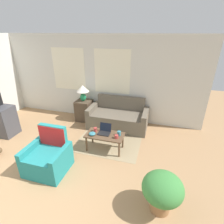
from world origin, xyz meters
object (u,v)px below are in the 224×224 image
(cup_yellow, at_px, (95,129))
(potted_plant, at_px, (162,190))
(armchair, at_px, (49,158))
(cup_white, at_px, (119,133))
(table_lamp, at_px, (83,90))
(coffee_table, at_px, (105,136))
(cup_navy, at_px, (116,137))
(laptop, at_px, (105,131))
(snack_bowl, at_px, (92,134))
(couch, at_px, (118,118))

(cup_yellow, bearing_deg, potted_plant, -39.79)
(armchair, bearing_deg, cup_white, 39.39)
(table_lamp, height_order, coffee_table, table_lamp)
(cup_white, bearing_deg, cup_yellow, 178.74)
(coffee_table, height_order, cup_yellow, cup_yellow)
(cup_navy, height_order, potted_plant, potted_plant)
(table_lamp, relative_size, laptop, 1.80)
(armchair, height_order, cup_white, armchair)
(armchair, relative_size, snack_bowl, 5.64)
(coffee_table, xyz_separation_m, potted_plant, (1.36, -1.28, 0.06))
(couch, height_order, table_lamp, table_lamp)
(cup_white, height_order, snack_bowl, cup_white)
(laptop, bearing_deg, cup_white, -0.98)
(couch, bearing_deg, armchair, -112.87)
(potted_plant, bearing_deg, table_lamp, 133.79)
(table_lamp, distance_m, laptop, 1.77)
(couch, relative_size, cup_navy, 19.78)
(table_lamp, distance_m, cup_navy, 2.09)
(cup_navy, bearing_deg, coffee_table, 167.02)
(armchair, xyz_separation_m, cup_yellow, (0.64, 1.03, 0.20))
(armchair, relative_size, coffee_table, 0.99)
(coffee_table, height_order, laptop, laptop)
(coffee_table, xyz_separation_m, snack_bowl, (-0.28, -0.10, 0.09))
(laptop, bearing_deg, table_lamp, 131.51)
(laptop, relative_size, cup_yellow, 2.87)
(armchair, height_order, coffee_table, armchair)
(couch, xyz_separation_m, laptop, (-0.04, -1.17, 0.20))
(laptop, bearing_deg, potted_plant, -44.21)
(table_lamp, xyz_separation_m, cup_navy, (1.45, -1.41, -0.54))
(armchair, relative_size, cup_navy, 10.17)
(laptop, relative_size, cup_white, 2.70)
(laptop, bearing_deg, armchair, -130.68)
(table_lamp, relative_size, coffee_table, 0.56)
(cup_white, bearing_deg, armchair, -140.61)
(cup_navy, relative_size, cup_yellow, 0.90)
(laptop, height_order, cup_yellow, laptop)
(armchair, bearing_deg, coffee_table, 46.48)
(couch, xyz_separation_m, cup_navy, (0.29, -1.31, 0.19))
(coffee_table, relative_size, potted_plant, 1.28)
(cup_navy, xyz_separation_m, snack_bowl, (-0.58, -0.03, -0.00))
(table_lamp, height_order, cup_yellow, table_lamp)
(couch, height_order, armchair, armchair)
(cup_yellow, distance_m, potted_plant, 2.11)
(potted_plant, bearing_deg, armchair, 171.86)
(table_lamp, distance_m, coffee_table, 1.87)
(laptop, relative_size, cup_navy, 3.18)
(cup_white, xyz_separation_m, snack_bowl, (-0.61, -0.16, -0.02))
(table_lamp, bearing_deg, laptop, -48.49)
(armchair, relative_size, cup_white, 8.63)
(couch, distance_m, cup_white, 1.23)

